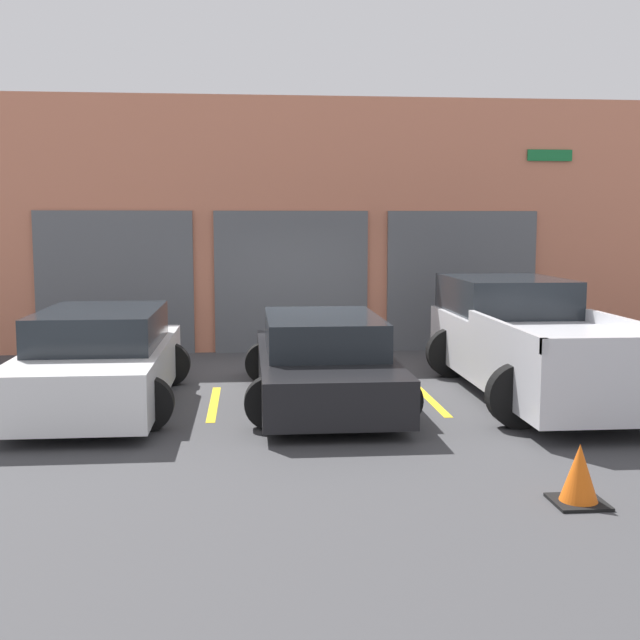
# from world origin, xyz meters

# --- Properties ---
(ground_plane) EXTENTS (28.00, 28.00, 0.00)m
(ground_plane) POSITION_xyz_m (0.00, 0.00, 0.00)
(ground_plane) COLOR #3D3D3F
(shophouse_building) EXTENTS (17.80, 0.68, 4.92)m
(shophouse_building) POSITION_xyz_m (-0.01, 3.29, 2.42)
(shophouse_building) COLOR #D17A5B
(shophouse_building) RESTS_ON ground
(pickup_truck) EXTENTS (2.41, 5.34, 1.64)m
(pickup_truck) POSITION_xyz_m (3.06, -1.25, 0.78)
(pickup_truck) COLOR silver
(pickup_truck) RESTS_ON ground
(sedan_white) EXTENTS (2.23, 4.46, 1.33)m
(sedan_white) POSITION_xyz_m (-3.06, -1.50, 0.63)
(sedan_white) COLOR white
(sedan_white) RESTS_ON ground
(sedan_side) EXTENTS (2.21, 4.56, 1.21)m
(sedan_side) POSITION_xyz_m (0.00, -1.50, 0.57)
(sedan_side) COLOR black
(sedan_side) RESTS_ON ground
(parking_stripe_left) EXTENTS (0.12, 2.20, 0.01)m
(parking_stripe_left) POSITION_xyz_m (-1.53, -1.53, 0.00)
(parking_stripe_left) COLOR gold
(parking_stripe_left) RESTS_ON ground
(parking_stripe_centre) EXTENTS (0.12, 2.20, 0.01)m
(parking_stripe_centre) POSITION_xyz_m (1.53, -1.53, 0.00)
(parking_stripe_centre) COLOR gold
(parking_stripe_centre) RESTS_ON ground
(parking_stripe_right) EXTENTS (0.12, 2.20, 0.01)m
(parking_stripe_right) POSITION_xyz_m (4.60, -1.53, 0.00)
(parking_stripe_right) COLOR gold
(parking_stripe_right) RESTS_ON ground
(traffic_cone) EXTENTS (0.47, 0.47, 0.55)m
(traffic_cone) POSITION_xyz_m (1.89, -5.88, 0.25)
(traffic_cone) COLOR black
(traffic_cone) RESTS_ON ground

